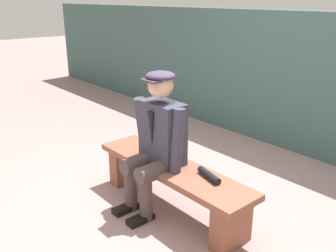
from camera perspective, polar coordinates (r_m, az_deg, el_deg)
ground_plane at (r=3.41m, az=0.54°, el=-12.55°), size 30.00×30.00×0.00m
bench at (r=3.27m, az=0.55°, el=-8.19°), size 1.65×0.40×0.42m
seated_man at (r=3.16m, az=-1.74°, el=-1.94°), size 0.57×0.57×1.23m
rolled_magazine at (r=3.00m, az=6.34°, el=-7.56°), size 0.27×0.12×0.06m
stadium_wall at (r=4.66m, az=20.47°, el=6.04°), size 12.00×0.24×1.65m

